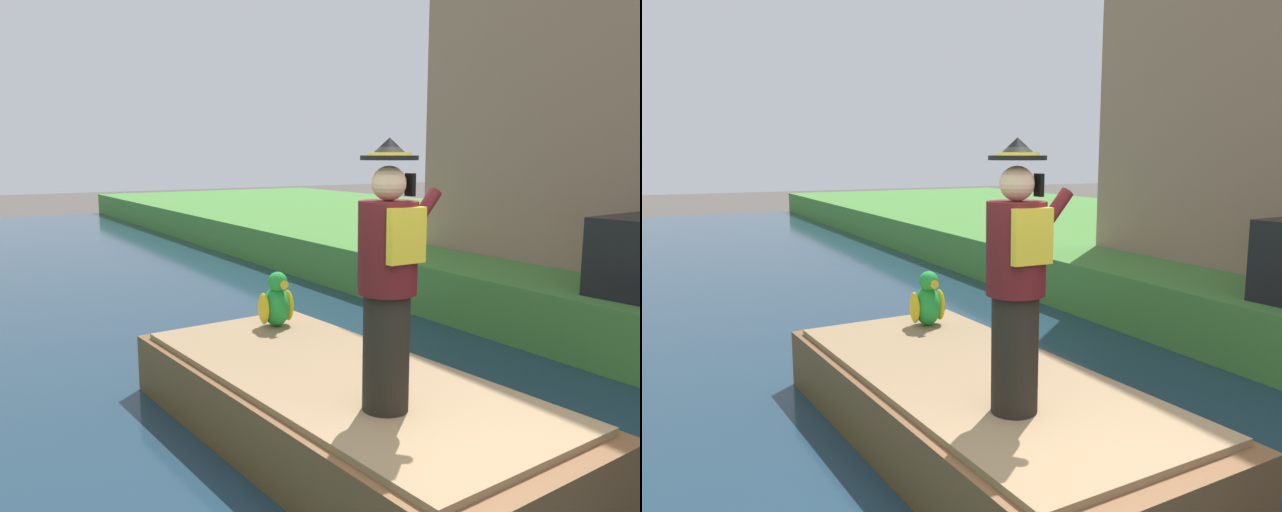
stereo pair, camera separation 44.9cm
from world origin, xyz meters
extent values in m
cube|color=brown|center=(0.00, 1.77, 0.38)|extent=(2.06, 4.31, 0.56)
cube|color=#997A56|center=(0.00, 1.77, 0.69)|extent=(1.90, 3.96, 0.05)
cylinder|color=black|center=(-0.14, 0.93, 1.12)|extent=(0.32, 0.32, 0.82)
cylinder|color=#561419|center=(-0.14, 0.93, 1.84)|extent=(0.40, 0.40, 0.62)
cube|color=gold|center=(-0.14, 0.74, 1.94)|extent=(0.28, 0.06, 0.36)
sphere|color=#DBA884|center=(-0.14, 0.93, 2.27)|extent=(0.23, 0.23, 0.23)
cylinder|color=black|center=(-0.14, 0.93, 2.43)|extent=(0.38, 0.38, 0.03)
cone|color=black|center=(-0.14, 0.93, 2.50)|extent=(0.26, 0.26, 0.12)
cylinder|color=gold|center=(-0.14, 0.93, 2.46)|extent=(0.29, 0.29, 0.02)
cylinder|color=#561419|center=(0.08, 0.89, 2.02)|extent=(0.38, 0.09, 0.43)
cube|color=black|center=(-0.01, 0.87, 2.26)|extent=(0.03, 0.08, 0.15)
ellipsoid|color=green|center=(0.24, 3.24, 0.91)|extent=(0.26, 0.32, 0.40)
sphere|color=green|center=(0.24, 3.20, 1.18)|extent=(0.20, 0.20, 0.20)
cone|color=yellow|center=(0.24, 3.10, 1.17)|extent=(0.09, 0.09, 0.09)
ellipsoid|color=yellow|center=(0.10, 3.24, 0.91)|extent=(0.08, 0.20, 0.32)
ellipsoid|color=yellow|center=(0.38, 3.24, 0.91)|extent=(0.08, 0.20, 0.32)
camera|label=1|loc=(-2.75, -2.38, 2.46)|focal=35.82mm
camera|label=2|loc=(-2.36, -2.60, 2.46)|focal=35.82mm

